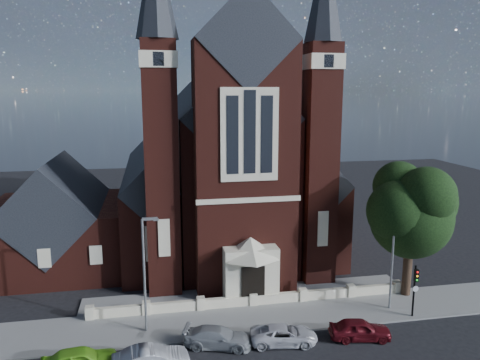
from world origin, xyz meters
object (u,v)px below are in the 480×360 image
at_px(church, 220,167).
at_px(car_silver_a, 151,360).
at_px(car_silver_b, 218,337).
at_px(car_white_suv, 284,335).
at_px(street_tree, 415,213).
at_px(parish_hall, 58,225).
at_px(car_dark_red, 360,329).
at_px(street_lamp_right, 394,251).
at_px(street_lamp_left, 145,268).
at_px(traffic_signal, 415,284).
at_px(car_lime_van, 80,360).

height_order(church, car_silver_a, church).
height_order(car_silver_b, car_white_suv, car_silver_b).
bearing_deg(car_white_suv, street_tree, -59.70).
height_order(parish_hall, car_dark_red, parish_hall).
bearing_deg(street_lamp_right, car_silver_a, -165.25).
height_order(church, street_lamp_right, church).
bearing_deg(car_silver_a, street_lamp_left, -2.88).
distance_m(street_lamp_right, traffic_signal, 2.71).
bearing_deg(car_lime_van, car_white_suv, -93.75).
bearing_deg(car_dark_red, parish_hall, 61.24).
bearing_deg(car_white_suv, street_lamp_right, -63.33).
relative_size(traffic_signal, car_lime_van, 0.91).
bearing_deg(street_tree, street_lamp_right, -145.74).
bearing_deg(car_white_suv, traffic_signal, -73.29).
height_order(street_lamp_left, car_dark_red, street_lamp_left).
bearing_deg(car_lime_van, car_silver_a, -107.51).
xyz_separation_m(street_tree, car_silver_b, (-16.05, -4.45, -6.32)).
bearing_deg(church, car_lime_van, -117.26).
bearing_deg(traffic_signal, parish_hall, 150.02).
distance_m(parish_hall, car_silver_a, 20.71).
distance_m(street_lamp_right, car_silver_b, 14.37).
height_order(street_tree, car_lime_van, street_tree).
bearing_deg(car_silver_a, street_lamp_right, -80.86).
height_order(car_silver_a, car_dark_red, car_silver_a).
relative_size(parish_hall, car_dark_red, 3.02).
distance_m(parish_hall, street_tree, 31.27).
distance_m(parish_hall, street_lamp_left, 16.18).
bearing_deg(church, car_dark_red, -75.25).
xyz_separation_m(parish_hall, traffic_signal, (27.00, -15.57, -1.43)).
bearing_deg(car_silver_a, traffic_signal, -86.17).
distance_m(street_lamp_left, car_silver_b, 6.56).
xyz_separation_m(parish_hall, car_silver_a, (8.31, -18.68, -3.27)).
relative_size(car_silver_a, car_silver_b, 1.02).
bearing_deg(car_silver_b, car_dark_red, -77.72).
height_order(street_lamp_right, traffic_signal, street_lamp_right).
xyz_separation_m(car_lime_van, car_dark_red, (17.72, 0.36, -0.06)).
xyz_separation_m(parish_hall, car_lime_van, (4.21, -17.94, -3.26)).
distance_m(street_tree, street_lamp_right, 3.84).
bearing_deg(street_tree, church, 126.17).
height_order(church, traffic_signal, church).
height_order(street_lamp_left, car_silver_a, street_lamp_left).
bearing_deg(street_tree, street_lamp_left, -175.24).
bearing_deg(parish_hall, car_dark_red, -38.72).
bearing_deg(street_tree, parish_hall, 156.74).
distance_m(street_tree, traffic_signal, 5.70).
height_order(street_lamp_left, street_lamp_right, same).
relative_size(parish_hall, street_lamp_right, 1.51).
relative_size(church, traffic_signal, 8.72).
xyz_separation_m(church, car_silver_b, (-3.45, -21.69, -7.55)).
height_order(parish_hall, traffic_signal, parish_hall).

